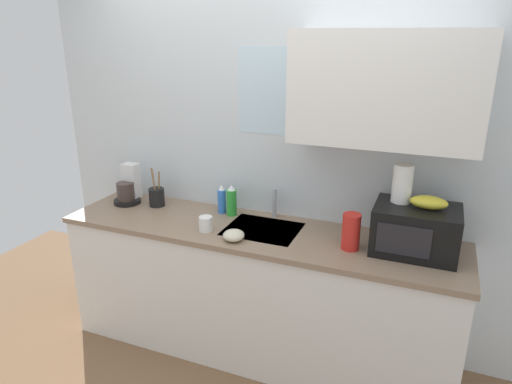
% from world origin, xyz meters
% --- Properties ---
extents(kitchen_wall_assembly, '(3.33, 0.42, 2.50)m').
position_xyz_m(kitchen_wall_assembly, '(0.14, 0.31, 1.36)').
color(kitchen_wall_assembly, silver).
rests_on(kitchen_wall_assembly, ground).
extents(counter_unit, '(2.56, 0.63, 0.90)m').
position_xyz_m(counter_unit, '(0.00, 0.00, 0.46)').
color(counter_unit, white).
rests_on(counter_unit, ground).
extents(sink_faucet, '(0.03, 0.03, 0.20)m').
position_xyz_m(sink_faucet, '(0.04, 0.24, 1.00)').
color(sink_faucet, '#B2B5BA').
rests_on(sink_faucet, counter_unit).
extents(microwave, '(0.46, 0.35, 0.27)m').
position_xyz_m(microwave, '(0.94, 0.05, 1.04)').
color(microwave, black).
rests_on(microwave, counter_unit).
extents(banana_bunch, '(0.20, 0.11, 0.07)m').
position_xyz_m(banana_bunch, '(0.99, 0.05, 1.20)').
color(banana_bunch, gold).
rests_on(banana_bunch, microwave).
extents(paper_towel_roll, '(0.11, 0.11, 0.22)m').
position_xyz_m(paper_towel_roll, '(0.84, 0.10, 1.28)').
color(paper_towel_roll, white).
rests_on(paper_towel_roll, microwave).
extents(coffee_maker, '(0.19, 0.21, 0.28)m').
position_xyz_m(coffee_maker, '(-1.04, 0.11, 1.00)').
color(coffee_maker, black).
rests_on(coffee_maker, counter_unit).
extents(dish_soap_bottle_green, '(0.07, 0.07, 0.21)m').
position_xyz_m(dish_soap_bottle_green, '(-0.24, 0.16, 1.00)').
color(dish_soap_bottle_green, green).
rests_on(dish_soap_bottle_green, counter_unit).
extents(dish_soap_bottle_blue, '(0.06, 0.06, 0.20)m').
position_xyz_m(dish_soap_bottle_blue, '(-0.32, 0.18, 0.99)').
color(dish_soap_bottle_blue, blue).
rests_on(dish_soap_bottle_blue, counter_unit).
extents(cereal_canister, '(0.10, 0.10, 0.21)m').
position_xyz_m(cereal_canister, '(0.60, -0.05, 1.01)').
color(cereal_canister, red).
rests_on(cereal_canister, counter_unit).
extents(mug_white, '(0.08, 0.08, 0.09)m').
position_xyz_m(mug_white, '(-0.28, -0.14, 0.95)').
color(mug_white, white).
rests_on(mug_white, counter_unit).
extents(utensil_crock, '(0.11, 0.11, 0.28)m').
position_xyz_m(utensil_crock, '(-0.81, 0.12, 0.97)').
color(utensil_crock, black).
rests_on(utensil_crock, counter_unit).
extents(small_bowl, '(0.13, 0.13, 0.06)m').
position_xyz_m(small_bowl, '(-0.06, -0.20, 0.93)').
color(small_bowl, beige).
rests_on(small_bowl, counter_unit).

